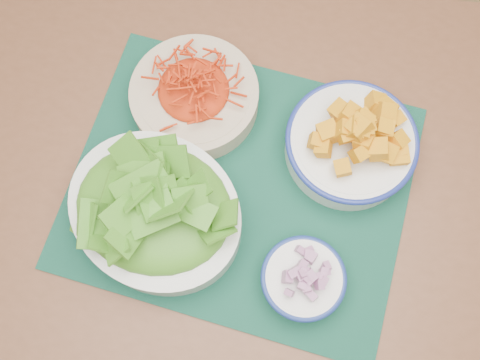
# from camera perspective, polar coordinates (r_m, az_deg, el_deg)

# --- Properties ---
(ground) EXTENTS (4.00, 4.00, 0.00)m
(ground) POSITION_cam_1_polar(r_m,az_deg,el_deg) (1.64, -10.91, -16.41)
(ground) COLOR #A27E4E
(ground) RESTS_ON ground
(table) EXTENTS (1.43, 1.09, 0.75)m
(table) POSITION_cam_1_polar(r_m,az_deg,el_deg) (0.98, 3.99, -3.74)
(table) COLOR brown
(table) RESTS_ON ground
(placemat) EXTENTS (0.56, 0.46, 0.00)m
(placemat) POSITION_cam_1_polar(r_m,az_deg,el_deg) (0.90, 0.00, -0.62)
(placemat) COLOR #092E23
(placemat) RESTS_ON table
(carrot_bowl) EXTENTS (0.25, 0.25, 0.08)m
(carrot_bowl) POSITION_cam_1_polar(r_m,az_deg,el_deg) (0.92, -4.90, 9.12)
(carrot_bowl) COLOR beige
(carrot_bowl) RESTS_ON placemat
(squash_bowl) EXTENTS (0.22, 0.22, 0.11)m
(squash_bowl) POSITION_cam_1_polar(r_m,az_deg,el_deg) (0.88, 11.92, 4.21)
(squash_bowl) COLOR white
(squash_bowl) RESTS_ON placemat
(lettuce_bowl) EXTENTS (0.35, 0.32, 0.12)m
(lettuce_bowl) POSITION_cam_1_polar(r_m,az_deg,el_deg) (0.83, -9.13, -3.00)
(lettuce_bowl) COLOR white
(lettuce_bowl) RESTS_ON placemat
(onion_bowl) EXTENTS (0.15, 0.15, 0.07)m
(onion_bowl) POSITION_cam_1_polar(r_m,az_deg,el_deg) (0.83, 6.77, -10.39)
(onion_bowl) COLOR white
(onion_bowl) RESTS_ON placemat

